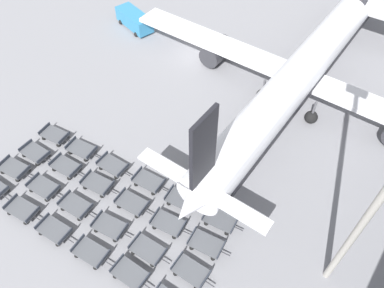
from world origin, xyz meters
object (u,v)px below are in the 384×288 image
(baggage_dolly_row_mid_a_col_d, at_px, (110,227))
(baggage_dolly_row_mid_b_col_e, at_px, (168,223))
(service_van, at_px, (134,20))
(baggage_dolly_row_far_col_e, at_px, (182,200))
(baggage_dolly_row_mid_a_col_e, at_px, (148,250))
(baggage_dolly_row_mid_b_col_c, at_px, (98,184))
(baggage_dolly_row_mid_b_col_b, at_px, (66,167))
(baggage_dolly_row_near_col_e, at_px, (130,274))
(airplane, at_px, (306,67))
(baggage_dolly_row_far_col_c, at_px, (113,166))
(baggage_dolly_row_mid_a_col_b, at_px, (44,187))
(baggage_dolly_row_mid_b_col_f, at_px, (206,244))
(baggage_dolly_row_mid_a_col_f, at_px, (191,271))
(baggage_dolly_row_near_col_c, at_px, (55,230))
(baggage_dolly_row_far_col_a, at_px, (55,135))
(baggage_dolly_row_mid_b_col_a, at_px, (35,153))
(baggage_dolly_row_mid_a_col_c, at_px, (76,206))
(baggage_dolly_row_far_col_f, at_px, (220,220))
(baggage_dolly_row_mid_b_col_d, at_px, (132,203))
(baggage_dolly_row_near_col_d, at_px, (91,252))
(baggage_dolly_row_far_col_b, at_px, (82,149))
(baggage_dolly_row_far_col_d, at_px, (149,181))
(baggage_dolly_row_mid_a_col_a, at_px, (15,169))
(baggage_dolly_row_near_col_b, at_px, (23,210))

(baggage_dolly_row_mid_a_col_d, height_order, baggage_dolly_row_mid_b_col_e, same)
(service_van, height_order, baggage_dolly_row_far_col_e, service_van)
(baggage_dolly_row_mid_a_col_e, xyz_separation_m, baggage_dolly_row_mid_b_col_c, (-7.42, 1.83, 0.00))
(baggage_dolly_row_mid_a_col_d, xyz_separation_m, baggage_dolly_row_mid_b_col_b, (-7.36, 1.79, 0.00))
(baggage_dolly_row_near_col_e, height_order, baggage_dolly_row_far_col_e, same)
(airplane, height_order, baggage_dolly_row_far_col_c, airplane)
(baggage_dolly_row_mid_a_col_b, relative_size, baggage_dolly_row_mid_b_col_b, 1.00)
(airplane, distance_m, baggage_dolly_row_mid_b_col_f, 20.75)
(baggage_dolly_row_mid_a_col_f, bearing_deg, baggage_dolly_row_near_col_c, -159.54)
(baggage_dolly_row_far_col_a, distance_m, baggage_dolly_row_far_col_e, 14.25)
(baggage_dolly_row_near_col_c, height_order, baggage_dolly_row_mid_a_col_f, same)
(baggage_dolly_row_near_col_c, bearing_deg, baggage_dolly_row_mid_b_col_a, 152.42)
(baggage_dolly_row_mid_a_col_b, relative_size, baggage_dolly_row_mid_b_col_a, 1.01)
(baggage_dolly_row_mid_b_col_b, height_order, baggage_dolly_row_far_col_e, same)
(baggage_dolly_row_mid_a_col_c, height_order, baggage_dolly_row_far_col_e, same)
(baggage_dolly_row_mid_b_col_a, xyz_separation_m, baggage_dolly_row_far_col_f, (17.37, 4.67, 0.00))
(baggage_dolly_row_mid_a_col_c, height_order, baggage_dolly_row_mid_a_col_f, same)
(baggage_dolly_row_mid_b_col_b, bearing_deg, baggage_dolly_row_near_col_e, -17.56)
(baggage_dolly_row_near_col_e, distance_m, baggage_dolly_row_mid_a_col_e, 2.16)
(baggage_dolly_row_mid_a_col_e, bearing_deg, airplane, 88.22)
(baggage_dolly_row_mid_b_col_b, relative_size, baggage_dolly_row_far_col_e, 0.99)
(baggage_dolly_row_near_col_c, relative_size, baggage_dolly_row_mid_b_col_d, 1.00)
(airplane, relative_size, baggage_dolly_row_mid_b_col_a, 13.08)
(baggage_dolly_row_near_col_d, height_order, baggage_dolly_row_mid_a_col_c, same)
(service_van, relative_size, baggage_dolly_row_far_col_f, 1.76)
(service_van, distance_m, baggage_dolly_row_mid_a_col_f, 33.26)
(baggage_dolly_row_mid_b_col_e, height_order, baggage_dolly_row_far_col_b, same)
(baggage_dolly_row_near_col_d, distance_m, baggage_dolly_row_far_col_d, 7.51)
(baggage_dolly_row_far_col_a, bearing_deg, baggage_dolly_row_mid_a_col_a, -85.81)
(baggage_dolly_row_far_col_e, xyz_separation_m, baggage_dolly_row_far_col_f, (3.57, 0.40, 0.00))
(baggage_dolly_row_near_col_e, distance_m, baggage_dolly_row_mid_a_col_a, 14.72)
(baggage_dolly_row_mid_a_col_c, bearing_deg, baggage_dolly_row_mid_a_col_e, 5.90)
(baggage_dolly_row_far_col_a, distance_m, baggage_dolly_row_far_col_d, 10.80)
(baggage_dolly_row_near_col_d, bearing_deg, baggage_dolly_row_near_col_e, 9.81)
(baggage_dolly_row_mid_b_col_b, xyz_separation_m, baggage_dolly_row_far_col_f, (13.91, 3.99, 0.00))
(baggage_dolly_row_mid_a_col_a, relative_size, baggage_dolly_row_far_col_f, 1.00)
(baggage_dolly_row_mid_b_col_f, xyz_separation_m, baggage_dolly_row_far_col_a, (-18.04, 0.19, 0.00))
(baggage_dolly_row_mid_a_col_e, xyz_separation_m, baggage_dolly_row_mid_b_col_a, (-14.49, 0.74, 0.00))
(baggage_dolly_row_mid_a_col_d, distance_m, baggage_dolly_row_mid_b_col_b, 7.57)
(baggage_dolly_row_near_col_d, xyz_separation_m, baggage_dolly_row_mid_a_col_a, (-11.24, 1.23, 0.00))
(baggage_dolly_row_mid_a_col_d, distance_m, baggage_dolly_row_mid_b_col_d, 2.62)
(baggage_dolly_row_near_col_d, relative_size, baggage_dolly_row_mid_b_col_a, 1.01)
(service_van, height_order, baggage_dolly_row_mid_a_col_b, service_van)
(baggage_dolly_row_far_col_a, bearing_deg, baggage_dolly_row_far_col_c, 6.32)
(baggage_dolly_row_mid_b_col_d, xyz_separation_m, baggage_dolly_row_far_col_a, (-11.09, 1.01, 0.00))
(baggage_dolly_row_near_col_e, xyz_separation_m, baggage_dolly_row_mid_b_col_c, (-7.65, 3.98, 0.00))
(baggage_dolly_row_far_col_e, bearing_deg, airplane, 85.60)
(baggage_dolly_row_mid_b_col_c, bearing_deg, service_van, 125.80)
(baggage_dolly_row_mid_a_col_d, bearing_deg, baggage_dolly_row_near_col_b, -154.22)
(baggage_dolly_row_mid_a_col_c, bearing_deg, baggage_dolly_row_mid_b_col_f, 20.02)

